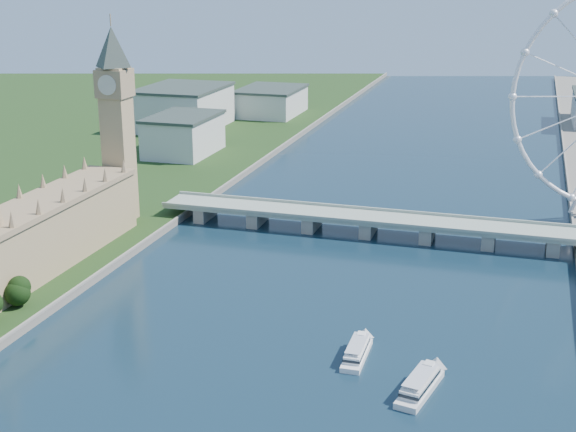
% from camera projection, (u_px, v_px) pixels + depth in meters
% --- Properties ---
extents(big_ben, '(20.02, 20.02, 110.00)m').
position_uv_depth(big_ben, '(116.00, 100.00, 406.24)').
color(big_ben, tan).
rests_on(big_ben, ground).
extents(westminster_bridge, '(220.00, 22.00, 9.50)m').
position_uv_depth(westminster_bridge, '(369.00, 222.00, 408.90)').
color(westminster_bridge, gray).
rests_on(westminster_bridge, ground).
extents(city_skyline, '(505.00, 280.00, 32.00)m').
position_uv_depth(city_skyline, '(483.00, 118.00, 632.62)').
color(city_skyline, beige).
rests_on(city_skyline, ground).
extents(tour_boat_near, '(7.43, 28.15, 6.19)m').
position_uv_depth(tour_boat_near, '(357.00, 358.00, 281.17)').
color(tour_boat_near, white).
rests_on(tour_boat_near, ground).
extents(tour_boat_far, '(13.98, 31.80, 6.82)m').
position_uv_depth(tour_boat_far, '(419.00, 392.00, 258.44)').
color(tour_boat_far, silver).
rests_on(tour_boat_far, ground).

